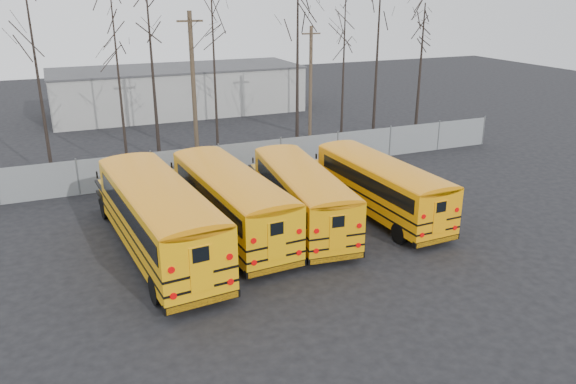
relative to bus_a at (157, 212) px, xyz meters
name	(u,v)px	position (x,y,z in m)	size (l,w,h in m)	color
ground	(301,260)	(5.33, -2.75, -1.97)	(120.00, 120.00, 0.00)	black
fence	(219,161)	(5.33, 9.25, -0.97)	(40.00, 0.04, 2.00)	gray
distant_building	(178,91)	(7.33, 29.25, 0.03)	(22.00, 8.00, 4.00)	#A4A39F
bus_a	(157,212)	(0.00, 0.00, 0.00)	(3.85, 12.22, 3.37)	black
bus_b	(229,196)	(3.44, 1.00, -0.14)	(3.33, 11.34, 3.13)	black
bus_c	(301,191)	(6.87, 0.66, -0.24)	(3.52, 10.77, 2.96)	black
bus_d	(379,182)	(10.97, 0.40, -0.27)	(2.86, 10.51, 2.91)	black
utility_pole_left	(193,84)	(5.29, 14.51, 2.89)	(1.68, 0.29, 9.46)	#493A29
utility_pole_right	(311,81)	(14.70, 16.43, 2.25)	(1.46, 0.26, 8.23)	#4F3E2D
tree_2	(38,78)	(-3.98, 12.50, 4.10)	(0.26, 0.26, 12.15)	black
tree_3	(120,86)	(0.30, 11.77, 3.46)	(0.26, 0.26, 10.86)	black
tree_4	(153,75)	(2.74, 14.72, 3.59)	(0.26, 0.26, 11.12)	black
tree_5	(214,63)	(6.26, 12.71, 4.37)	(0.26, 0.26, 12.69)	black
tree_6	(297,58)	(12.28, 13.42, 4.37)	(0.26, 0.26, 12.68)	black
tree_7	(343,72)	(15.81, 13.38, 3.25)	(0.26, 0.26, 10.44)	black
tree_8	(377,50)	(19.60, 15.14, 4.43)	(0.26, 0.26, 12.81)	black
tree_9	(420,71)	(22.51, 13.63, 2.94)	(0.26, 0.26, 9.82)	black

